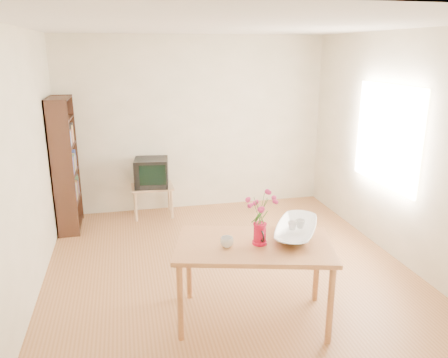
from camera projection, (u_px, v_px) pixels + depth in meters
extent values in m
plane|color=brown|center=(230.00, 272.00, 4.86)|extent=(4.50, 4.50, 0.00)
plane|color=white|center=(231.00, 25.00, 4.12)|extent=(4.50, 4.50, 0.00)
plane|color=beige|center=(195.00, 124.00, 6.59)|extent=(4.00, 0.00, 4.00)
plane|color=beige|center=(329.00, 255.00, 2.38)|extent=(4.00, 0.00, 4.00)
plane|color=beige|center=(22.00, 171.00, 4.06)|extent=(0.00, 4.50, 4.50)
plane|color=beige|center=(403.00, 150.00, 4.92)|extent=(0.00, 4.50, 4.50)
plane|color=white|center=(387.00, 136.00, 5.17)|extent=(0.00, 1.30, 1.30)
cube|color=#9D6035|center=(254.00, 245.00, 3.83)|extent=(1.52, 1.10, 0.04)
cylinder|color=#9D6035|center=(180.00, 303.00, 3.64)|extent=(0.06, 0.06, 0.71)
cylinder|color=#9D6035|center=(330.00, 305.00, 3.60)|extent=(0.06, 0.06, 0.71)
cylinder|color=#9D6035|center=(189.00, 265.00, 4.27)|extent=(0.06, 0.06, 0.71)
cylinder|color=#9D6035|center=(317.00, 267.00, 4.23)|extent=(0.06, 0.06, 0.71)
cube|color=tan|center=(152.00, 187.00, 6.42)|extent=(0.60, 0.45, 0.03)
cylinder|color=tan|center=(136.00, 207.00, 6.26)|extent=(0.04, 0.04, 0.43)
cylinder|color=tan|center=(172.00, 204.00, 6.37)|extent=(0.04, 0.04, 0.43)
cylinder|color=tan|center=(135.00, 199.00, 6.60)|extent=(0.04, 0.04, 0.43)
cylinder|color=tan|center=(169.00, 196.00, 6.71)|extent=(0.04, 0.04, 0.43)
cube|color=black|center=(62.00, 172.00, 5.52)|extent=(0.28, 0.02, 1.80)
cube|color=black|center=(68.00, 159.00, 6.15)|extent=(0.28, 0.03, 1.80)
cube|color=black|center=(55.00, 166.00, 5.81)|extent=(0.02, 0.70, 1.80)
cube|color=black|center=(71.00, 225.00, 6.08)|extent=(0.27, 0.65, 0.02)
cube|color=black|center=(69.00, 200.00, 5.98)|extent=(0.27, 0.65, 0.02)
cube|color=black|center=(66.00, 174.00, 5.87)|extent=(0.27, 0.65, 0.02)
cube|color=black|center=(63.00, 146.00, 5.76)|extent=(0.27, 0.65, 0.02)
cube|color=black|center=(60.00, 119.00, 5.66)|extent=(0.27, 0.65, 0.02)
cube|color=black|center=(58.00, 99.00, 5.59)|extent=(0.27, 0.65, 0.02)
cylinder|color=red|center=(260.00, 234.00, 3.79)|extent=(0.11, 0.11, 0.18)
cylinder|color=red|center=(260.00, 243.00, 3.81)|extent=(0.13, 0.13, 0.02)
cylinder|color=red|center=(260.00, 224.00, 3.76)|extent=(0.12, 0.12, 0.01)
cone|color=red|center=(262.00, 229.00, 3.72)|extent=(0.05, 0.07, 0.06)
torus|color=black|center=(257.00, 230.00, 3.85)|extent=(0.02, 0.10, 0.10)
imported|color=white|center=(227.00, 242.00, 3.75)|extent=(0.11, 0.11, 0.09)
imported|color=white|center=(297.00, 209.00, 3.96)|extent=(0.72, 0.72, 0.49)
imported|color=white|center=(293.00, 214.00, 3.96)|extent=(0.10, 0.10, 0.07)
imported|color=white|center=(301.00, 212.00, 4.00)|extent=(0.09, 0.09, 0.07)
cube|color=black|center=(151.00, 172.00, 6.36)|extent=(0.52, 0.49, 0.41)
cube|color=black|center=(151.00, 170.00, 6.42)|extent=(0.36, 0.28, 0.29)
cube|color=black|center=(153.00, 175.00, 6.14)|extent=(0.37, 0.06, 0.29)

